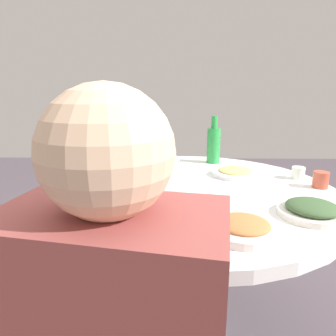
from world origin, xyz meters
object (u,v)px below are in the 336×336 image
(dish_noodles, at_px, (235,172))
(soup_bowl, at_px, (152,162))
(dish_greens, at_px, (312,210))
(tea_cup_far, at_px, (321,180))
(green_bottle, at_px, (214,144))
(rice_bowl, at_px, (140,208))
(dish_tofu_braise, at_px, (243,227))
(round_dining_table, at_px, (188,213))
(tea_cup_side, at_px, (79,195))
(dish_shrimp, at_px, (111,180))
(tea_cup_near, at_px, (298,173))

(dish_noodles, bearing_deg, soup_bowl, -20.26)
(dish_greens, xyz_separation_m, tea_cup_far, (-0.18, -0.31, 0.01))
(soup_bowl, relative_size, green_bottle, 1.14)
(rice_bowl, bearing_deg, dish_tofu_braise, 165.20)
(round_dining_table, bearing_deg, tea_cup_side, 26.94)
(dish_shrimp, bearing_deg, soup_bowl, -118.68)
(round_dining_table, height_order, rice_bowl, rice_bowl)
(dish_noodles, relative_size, tea_cup_near, 3.78)
(rice_bowl, height_order, green_bottle, green_bottle)
(round_dining_table, relative_size, tea_cup_near, 20.99)
(dish_greens, xyz_separation_m, dish_noodles, (0.16, -0.50, -0.01))
(tea_cup_side, bearing_deg, dish_noodles, -148.95)
(dish_greens, height_order, green_bottle, green_bottle)
(green_bottle, bearing_deg, dish_noodles, 105.32)
(tea_cup_far, bearing_deg, tea_cup_near, -72.68)
(round_dining_table, xyz_separation_m, tea_cup_near, (-0.54, -0.13, 0.15))
(dish_noodles, height_order, dish_tofu_braise, dish_tofu_braise)
(dish_greens, height_order, dish_shrimp, dish_greens)
(tea_cup_far, xyz_separation_m, tea_cup_side, (1.00, 0.21, -0.00))
(round_dining_table, relative_size, tea_cup_side, 17.64)
(rice_bowl, distance_m, dish_noodles, 0.69)
(tea_cup_near, bearing_deg, dish_shrimp, 5.91)
(round_dining_table, height_order, soup_bowl, soup_bowl)
(dish_tofu_braise, bearing_deg, dish_greens, -153.97)
(tea_cup_far, bearing_deg, dish_tofu_braise, 44.93)
(dish_shrimp, bearing_deg, round_dining_table, 173.25)
(dish_greens, bearing_deg, dish_noodles, -72.28)
(tea_cup_near, distance_m, tea_cup_side, 1.02)
(dish_noodles, height_order, green_bottle, green_bottle)
(rice_bowl, distance_m, tea_cup_far, 0.83)
(rice_bowl, height_order, tea_cup_side, rice_bowl)
(rice_bowl, relative_size, dish_shrimp, 1.18)
(dish_greens, height_order, dish_noodles, dish_greens)
(rice_bowl, bearing_deg, tea_cup_near, -145.48)
(dish_shrimp, height_order, green_bottle, green_bottle)
(dish_tofu_braise, xyz_separation_m, tea_cup_near, (-0.40, -0.57, 0.01))
(round_dining_table, height_order, tea_cup_near, tea_cup_near)
(dish_greens, bearing_deg, soup_bowl, -47.96)
(round_dining_table, height_order, dish_greens, dish_greens)
(green_bottle, xyz_separation_m, tea_cup_near, (-0.37, 0.33, -0.08))
(dish_noodles, bearing_deg, round_dining_table, 37.38)
(rice_bowl, height_order, dish_shrimp, rice_bowl)
(tea_cup_near, bearing_deg, tea_cup_far, 107.32)
(dish_greens, bearing_deg, tea_cup_far, -119.65)
(soup_bowl, bearing_deg, dish_greens, 132.04)
(soup_bowl, xyz_separation_m, dish_shrimp, (0.17, 0.31, -0.01))
(soup_bowl, xyz_separation_m, dish_tofu_braise, (-0.33, 0.79, -0.01))
(dish_tofu_braise, distance_m, tea_cup_side, 0.61)
(rice_bowl, distance_m, dish_greens, 0.58)
(dish_shrimp, xyz_separation_m, green_bottle, (-0.52, -0.42, 0.09))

